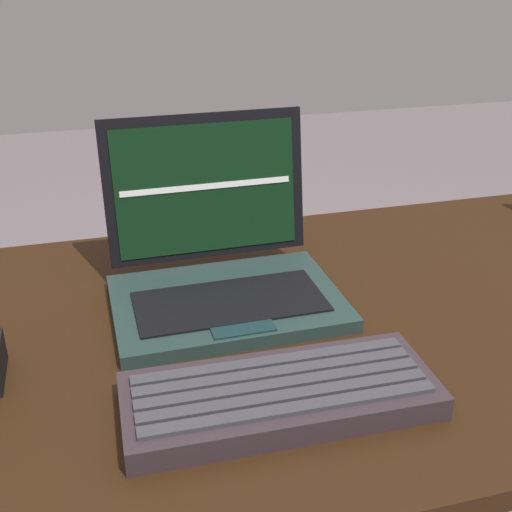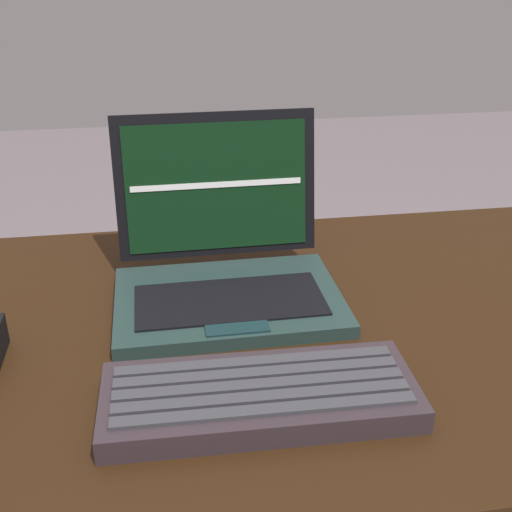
{
  "view_description": "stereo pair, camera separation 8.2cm",
  "coord_description": "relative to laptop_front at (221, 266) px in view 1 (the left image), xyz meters",
  "views": [
    {
      "loc": [
        -0.24,
        -0.69,
        1.19
      ],
      "look_at": [
        -0.05,
        0.03,
        0.83
      ],
      "focal_mm": 45.36,
      "sensor_mm": 36.0,
      "label": 1
    },
    {
      "loc": [
        -0.16,
        -0.71,
        1.19
      ],
      "look_at": [
        -0.05,
        0.03,
        0.83
      ],
      "focal_mm": 45.36,
      "sensor_mm": 36.0,
      "label": 2
    }
  ],
  "objects": [
    {
      "name": "external_keyboard",
      "position": [
        0.01,
        -0.25,
        -0.03
      ],
      "size": [
        0.33,
        0.14,
        0.03
      ],
      "color": "#2F252A",
      "rests_on": "desk"
    },
    {
      "name": "desk",
      "position": [
        0.08,
        -0.08,
        -0.18
      ],
      "size": [
        1.43,
        0.67,
        0.74
      ],
      "color": "black",
      "rests_on": "ground"
    },
    {
      "name": "laptop_front",
      "position": [
        0.0,
        0.0,
        0.0
      ],
      "size": [
        0.3,
        0.25,
        0.24
      ],
      "color": "#203431",
      "rests_on": "desk"
    }
  ]
}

